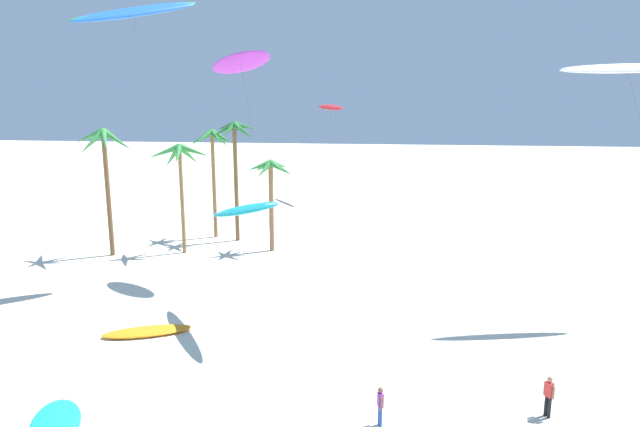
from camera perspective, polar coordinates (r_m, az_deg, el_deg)
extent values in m
cylinder|color=brown|center=(47.06, -21.07, 1.85)|extent=(0.37, 0.37, 10.04)
cone|color=#33843D|center=(46.06, -20.19, 7.08)|extent=(2.60, 0.61, 1.96)
cone|color=#33843D|center=(47.23, -20.32, 7.15)|extent=(1.64, 2.55, 1.99)
cone|color=#33843D|center=(47.87, -21.68, 7.63)|extent=(2.08, 2.59, 1.19)
cone|color=#33843D|center=(47.32, -22.75, 7.33)|extent=(2.80, 0.86, 1.47)
cone|color=#33843D|center=(45.97, -22.55, 6.81)|extent=(1.60, 2.50, 2.09)
cone|color=#33843D|center=(45.37, -21.38, 7.08)|extent=(1.88, 2.57, 1.76)
cylinder|color=olive|center=(50.88, -10.90, 2.88)|extent=(0.34, 0.34, 9.64)
cone|color=#287533|center=(50.11, -10.01, 7.70)|extent=(2.24, 0.56, 1.59)
cone|color=#287533|center=(50.96, -10.30, 7.57)|extent=(1.63, 2.06, 1.86)
cone|color=#287533|center=(51.43, -10.91, 7.88)|extent=(0.92, 2.35, 1.41)
cone|color=#287533|center=(51.08, -11.98, 7.79)|extent=(2.33, 1.35, 1.45)
cone|color=#287533|center=(50.39, -12.19, 7.60)|extent=(2.27, 1.32, 1.64)
cone|color=#287533|center=(49.60, -11.89, 7.78)|extent=(1.37, 2.36, 1.30)
cone|color=#287533|center=(49.43, -10.68, 7.76)|extent=(1.87, 2.15, 1.39)
cylinder|color=brown|center=(49.21, -8.67, 3.09)|extent=(0.36, 0.36, 10.36)
cone|color=#23662D|center=(48.55, -7.89, 8.39)|extent=(2.01, 0.63, 1.72)
cone|color=#23662D|center=(49.15, -7.76, 8.90)|extent=(2.01, 1.81, 1.03)
cone|color=#23662D|center=(49.53, -8.73, 8.37)|extent=(0.89, 2.00, 1.79)
cone|color=#23662D|center=(49.47, -9.67, 8.85)|extent=(2.15, 1.56, 1.03)
cone|color=#23662D|center=(48.53, -9.91, 8.51)|extent=(2.10, 1.55, 1.46)
cone|color=#23662D|center=(47.94, -9.40, 8.51)|extent=(1.04, 2.18, 1.43)
cone|color=#23662D|center=(47.76, -8.51, 8.79)|extent=(1.63, 2.12, 1.04)
cylinder|color=olive|center=(46.16, -14.07, 1.30)|extent=(0.30, 0.30, 8.76)
cone|color=#33843D|center=(45.11, -12.84, 6.27)|extent=(2.74, 0.71, 1.28)
cone|color=#33843D|center=(46.44, -13.38, 5.86)|extent=(1.44, 2.50, 2.05)
cone|color=#33843D|center=(46.47, -15.02, 5.66)|extent=(2.30, 1.69, 2.21)
cone|color=#33843D|center=(45.47, -15.90, 6.09)|extent=(2.62, 1.84, 1.37)
cone|color=#33843D|center=(44.45, -14.51, 5.88)|extent=(1.20, 2.71, 1.62)
cylinder|color=olive|center=(45.70, -5.05, 0.64)|extent=(0.39, 0.39, 7.40)
cone|color=#33843D|center=(45.05, -3.97, 4.61)|extent=(2.13, 0.67, 1.52)
cone|color=#33843D|center=(45.90, -4.27, 5.02)|extent=(1.59, 2.16, 1.11)
cone|color=#33843D|center=(46.17, -5.10, 5.05)|extent=(0.97, 2.24, 1.10)
cone|color=#33843D|center=(45.90, -5.93, 4.81)|extent=(2.07, 1.71, 1.36)
cone|color=#33843D|center=(44.86, -6.37, 4.85)|extent=(2.15, 1.60, 1.08)
cone|color=#33843D|center=(44.45, -5.81, 4.50)|extent=(1.32, 2.17, 1.49)
cone|color=#33843D|center=(44.33, -4.41, 4.78)|extent=(1.95, 1.91, 1.11)
ellipsoid|color=purple|center=(38.73, -8.23, 15.20)|extent=(5.30, 3.47, 2.13)
ellipsoid|color=#19B2B7|center=(38.74, -8.23, 15.24)|extent=(4.89, 2.75, 1.38)
cylinder|color=#4C4C51|center=(37.27, -6.17, 3.87)|extent=(3.12, 2.76, 14.79)
ellipsoid|color=blue|center=(38.67, -18.57, 19.16)|extent=(7.08, 5.87, 2.59)
ellipsoid|color=green|center=(38.67, -18.58, 19.23)|extent=(6.59, 5.27, 2.12)
cylinder|color=#4C4C51|center=(34.12, -19.60, 5.04)|extent=(1.68, 8.91, 17.74)
ellipsoid|color=#19B2B7|center=(30.11, -7.94, 0.38)|extent=(5.96, 6.49, 2.50)
ellipsoid|color=white|center=(30.10, -7.94, 0.44)|extent=(5.52, 6.03, 2.16)
cylinder|color=#4C4C51|center=(29.28, -7.89, -6.67)|extent=(0.81, 3.39, 6.51)
ellipsoid|color=red|center=(69.17, 1.08, 10.93)|extent=(4.42, 6.20, 1.09)
ellipsoid|color=#EA5193|center=(69.17, 1.08, 10.96)|extent=(3.96, 5.99, 0.65)
cylinder|color=#4C4C51|center=(65.38, 1.30, 5.79)|extent=(1.48, 8.14, 11.44)
ellipsoid|color=white|center=(34.91, 29.18, 12.98)|extent=(7.80, 2.79, 0.97)
ellipsoid|color=blue|center=(34.92, 29.19, 13.04)|extent=(7.80, 2.26, 0.58)
ellipsoid|color=orange|center=(31.83, -17.43, -11.55)|extent=(4.86, 3.10, 0.30)
ellipsoid|color=black|center=(31.82, -17.43, -11.51)|extent=(2.41, 1.93, 0.18)
ellipsoid|color=#19B2B7|center=(24.84, -25.70, -19.00)|extent=(3.32, 4.05, 0.42)
ellipsoid|color=#EA5193|center=(24.83, -25.70, -18.96)|extent=(2.14, 2.17, 0.25)
cylinder|color=black|center=(24.89, 22.64, -18.04)|extent=(0.14, 0.14, 0.88)
cylinder|color=black|center=(24.98, 22.33, -17.91)|extent=(0.14, 0.14, 0.88)
cube|color=red|center=(24.58, 22.62, -16.44)|extent=(0.34, 0.36, 0.62)
cylinder|color=#9E7051|center=(24.49, 23.01, -16.69)|extent=(0.09, 0.09, 0.56)
cylinder|color=#9E7051|center=(24.71, 22.22, -16.36)|extent=(0.09, 0.09, 0.56)
sphere|color=#9E7051|center=(24.38, 22.71, -15.52)|extent=(0.21, 0.21, 0.21)
cylinder|color=#284CA3|center=(22.86, 6.18, -20.02)|extent=(0.14, 0.14, 0.85)
cylinder|color=#284CA3|center=(22.73, 6.27, -20.23)|extent=(0.14, 0.14, 0.85)
cube|color=purple|center=(22.44, 6.26, -18.60)|extent=(0.27, 0.34, 0.56)
cylinder|color=brown|center=(22.63, 6.14, -18.43)|extent=(0.09, 0.09, 0.56)
cylinder|color=brown|center=(22.28, 6.38, -18.96)|extent=(0.09, 0.09, 0.56)
sphere|color=brown|center=(22.23, 6.29, -17.68)|extent=(0.21, 0.21, 0.21)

